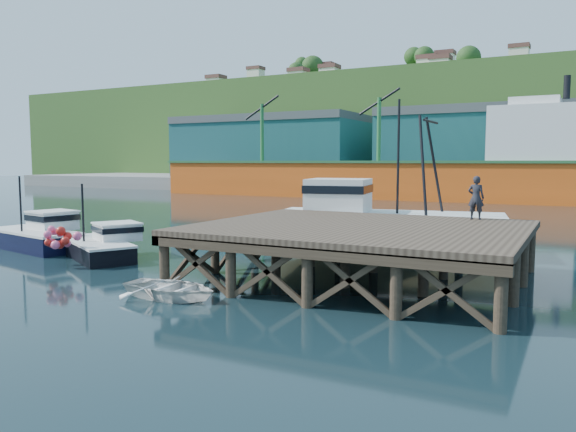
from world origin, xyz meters
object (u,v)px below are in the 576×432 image
Objects in this scene: boat_navy at (39,234)px; dockworker at (476,198)px; boat_black at (102,244)px; trawler at (382,220)px; dinghy at (171,288)px.

dockworker reaches higher than boat_navy.
boat_black is (4.96, -0.45, -0.12)m from boat_navy.
boat_navy is 4.98m from boat_black.
boat_black is 0.51× the size of trawler.
trawler is 13.39m from dinghy.
boat_black is 3.29× the size of dockworker.
dockworker is at bearing 46.28° from boat_black.
dinghy is (8.11, -4.78, -0.29)m from boat_black.
trawler is at bearing -29.26° from dockworker.
dinghy is 1.87× the size of dockworker.
dockworker is at bearing -39.02° from dinghy.
dockworker is at bearing -40.71° from trawler.
dinghy is 13.13m from dockworker.
dinghy is (13.07, -5.23, -0.41)m from boat_navy.
boat_black is at bearing 59.32° from dinghy.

